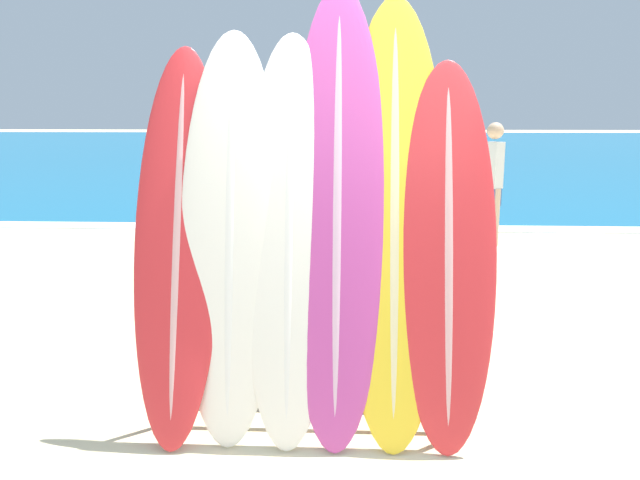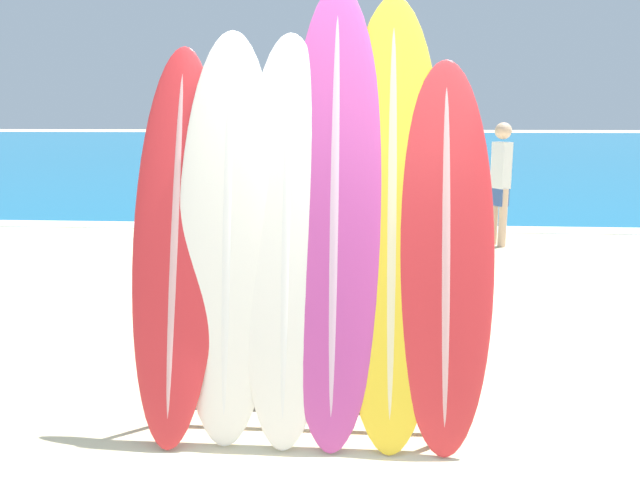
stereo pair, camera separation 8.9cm
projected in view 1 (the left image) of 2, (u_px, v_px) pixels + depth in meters
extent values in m
cube|color=#146693|center=(354.00, 145.00, 39.49)|extent=(120.00, 60.00, 0.00)
cube|color=white|center=(359.00, 227.00, 10.40)|extent=(120.00, 0.60, 0.01)
cylinder|color=#47474C|center=(161.00, 349.00, 3.69)|extent=(0.04, 0.04, 0.97)
cylinder|color=#47474C|center=(470.00, 355.00, 3.60)|extent=(0.04, 0.04, 0.97)
cylinder|color=#47474C|center=(313.00, 276.00, 3.55)|extent=(1.85, 0.04, 0.04)
cylinder|color=#47474C|center=(313.00, 410.00, 3.71)|extent=(1.85, 0.04, 0.04)
ellipsoid|color=red|center=(178.00, 243.00, 3.57)|extent=(0.51, 0.75, 2.26)
ellipsoid|color=#D19A9C|center=(178.00, 243.00, 3.57)|extent=(0.09, 0.73, 2.17)
ellipsoid|color=silver|center=(231.00, 237.00, 3.54)|extent=(0.58, 0.61, 2.34)
ellipsoid|color=silver|center=(231.00, 237.00, 3.54)|extent=(0.11, 0.60, 2.25)
ellipsoid|color=silver|center=(289.00, 238.00, 3.53)|extent=(0.54, 0.67, 2.33)
ellipsoid|color=silver|center=(289.00, 238.00, 3.53)|extent=(0.10, 0.66, 2.24)
ellipsoid|color=#B23D8E|center=(337.00, 213.00, 3.53)|extent=(0.57, 0.77, 2.61)
ellipsoid|color=#CAA1BE|center=(337.00, 213.00, 3.53)|extent=(0.10, 0.76, 2.51)
ellipsoid|color=yellow|center=(394.00, 219.00, 3.52)|extent=(0.60, 0.74, 2.53)
ellipsoid|color=beige|center=(394.00, 219.00, 3.52)|extent=(0.11, 0.72, 2.44)
ellipsoid|color=red|center=(448.00, 254.00, 3.48)|extent=(0.54, 0.65, 2.17)
ellipsoid|color=#D19A9C|center=(448.00, 254.00, 3.48)|extent=(0.10, 0.63, 2.08)
cylinder|color=beige|center=(486.00, 216.00, 9.05)|extent=(0.12, 0.12, 0.83)
cylinder|color=beige|center=(495.00, 217.00, 8.90)|extent=(0.12, 0.12, 0.83)
cube|color=#385693|center=(492.00, 196.00, 8.92)|extent=(0.24, 0.28, 0.25)
cube|color=white|center=(494.00, 165.00, 8.83)|extent=(0.27, 0.30, 0.65)
sphere|color=beige|center=(495.00, 131.00, 8.74)|extent=(0.23, 0.23, 0.23)
cylinder|color=tan|center=(407.00, 230.00, 8.01)|extent=(0.11, 0.11, 0.79)
cylinder|color=tan|center=(400.00, 232.00, 7.88)|extent=(0.11, 0.11, 0.79)
cube|color=#478466|center=(404.00, 210.00, 7.89)|extent=(0.24, 0.26, 0.24)
cube|color=gold|center=(405.00, 176.00, 7.81)|extent=(0.27, 0.29, 0.62)
sphere|color=tan|center=(406.00, 139.00, 7.72)|extent=(0.22, 0.22, 0.22)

